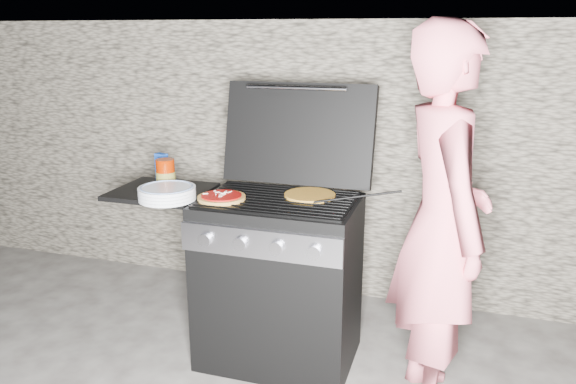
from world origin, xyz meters
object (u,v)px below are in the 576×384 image
(pizza_topped, at_px, (222,197))
(gas_grill, at_px, (235,275))
(sauce_jar, at_px, (166,173))
(person, at_px, (442,225))

(pizza_topped, bearing_deg, gas_grill, 78.07)
(pizza_topped, distance_m, sauce_jar, 0.42)
(gas_grill, xyz_separation_m, pizza_topped, (-0.02, -0.10, 0.47))
(pizza_topped, bearing_deg, person, -1.29)
(gas_grill, distance_m, pizza_topped, 0.48)
(sauce_jar, bearing_deg, pizza_topped, -20.16)
(gas_grill, xyz_separation_m, sauce_jar, (-0.42, 0.05, 0.53))
(gas_grill, bearing_deg, sauce_jar, 173.72)
(gas_grill, xyz_separation_m, person, (1.06, -0.12, 0.44))
(gas_grill, distance_m, sauce_jar, 0.67)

